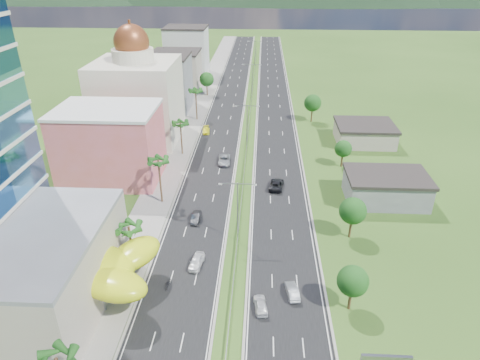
# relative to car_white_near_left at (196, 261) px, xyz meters

# --- Properties ---
(ground) EXTENTS (500.00, 500.00, 0.00)m
(ground) POSITION_rel_car_white_near_left_xyz_m (5.98, -3.00, -0.79)
(ground) COLOR #2D5119
(ground) RESTS_ON ground
(road_left) EXTENTS (11.00, 260.00, 0.04)m
(road_left) POSITION_rel_car_white_near_left_xyz_m (-1.52, 87.00, -0.77)
(road_left) COLOR black
(road_left) RESTS_ON ground
(road_right) EXTENTS (11.00, 260.00, 0.04)m
(road_right) POSITION_rel_car_white_near_left_xyz_m (13.48, 87.00, -0.77)
(road_right) COLOR black
(road_right) RESTS_ON ground
(sidewalk_left) EXTENTS (7.00, 260.00, 0.12)m
(sidewalk_left) POSITION_rel_car_white_near_left_xyz_m (-11.02, 87.00, -0.73)
(sidewalk_left) COLOR gray
(sidewalk_left) RESTS_ON ground
(median_guardrail) EXTENTS (0.10, 216.06, 0.76)m
(median_guardrail) POSITION_rel_car_white_near_left_xyz_m (5.98, 68.99, -0.17)
(median_guardrail) COLOR gray
(median_guardrail) RESTS_ON ground
(streetlight_median_b) EXTENTS (6.04, 0.25, 11.00)m
(streetlight_median_b) POSITION_rel_car_white_near_left_xyz_m (5.98, 7.00, 5.96)
(streetlight_median_b) COLOR gray
(streetlight_median_b) RESTS_ON ground
(streetlight_median_c) EXTENTS (6.04, 0.25, 11.00)m
(streetlight_median_c) POSITION_rel_car_white_near_left_xyz_m (5.98, 47.00, 5.96)
(streetlight_median_c) COLOR gray
(streetlight_median_c) RESTS_ON ground
(streetlight_median_d) EXTENTS (6.04, 0.25, 11.00)m
(streetlight_median_d) POSITION_rel_car_white_near_left_xyz_m (5.98, 92.00, 5.96)
(streetlight_median_d) COLOR gray
(streetlight_median_d) RESTS_ON ground
(streetlight_median_e) EXTENTS (6.04, 0.25, 11.00)m
(streetlight_median_e) POSITION_rel_car_white_near_left_xyz_m (5.98, 137.00, 5.96)
(streetlight_median_e) COLOR gray
(streetlight_median_e) RESTS_ON ground
(lime_canopy) EXTENTS (18.00, 15.00, 7.40)m
(lime_canopy) POSITION_rel_car_white_near_left_xyz_m (-14.02, -7.00, 4.20)
(lime_canopy) COLOR #C8D815
(lime_canopy) RESTS_ON ground
(pink_shophouse) EXTENTS (20.00, 15.00, 15.00)m
(pink_shophouse) POSITION_rel_car_white_near_left_xyz_m (-22.02, 29.00, 6.71)
(pink_shophouse) COLOR #D55F57
(pink_shophouse) RESTS_ON ground
(domed_building) EXTENTS (20.00, 20.00, 28.70)m
(domed_building) POSITION_rel_car_white_near_left_xyz_m (-22.02, 52.00, 10.56)
(domed_building) COLOR beige
(domed_building) RESTS_ON ground
(midrise_grey) EXTENTS (16.00, 15.00, 16.00)m
(midrise_grey) POSITION_rel_car_white_near_left_xyz_m (-21.02, 77.00, 7.21)
(midrise_grey) COLOR slate
(midrise_grey) RESTS_ON ground
(midrise_beige) EXTENTS (16.00, 15.00, 13.00)m
(midrise_beige) POSITION_rel_car_white_near_left_xyz_m (-21.02, 99.00, 5.71)
(midrise_beige) COLOR #AD9E8E
(midrise_beige) RESTS_ON ground
(midrise_white) EXTENTS (16.00, 15.00, 18.00)m
(midrise_white) POSITION_rel_car_white_near_left_xyz_m (-21.02, 122.00, 8.21)
(midrise_white) COLOR silver
(midrise_white) RESTS_ON ground
(shed_near) EXTENTS (15.00, 10.00, 5.00)m
(shed_near) POSITION_rel_car_white_near_left_xyz_m (33.98, 22.00, 1.71)
(shed_near) COLOR slate
(shed_near) RESTS_ON ground
(shed_far) EXTENTS (14.00, 12.00, 4.40)m
(shed_far) POSITION_rel_car_white_near_left_xyz_m (35.98, 52.00, 1.41)
(shed_far) COLOR #AD9E8E
(shed_far) RESTS_ON ground
(palm_tree_b) EXTENTS (3.60, 3.60, 8.10)m
(palm_tree_b) POSITION_rel_car_white_near_left_xyz_m (-9.52, -1.00, 6.27)
(palm_tree_b) COLOR #47301C
(palm_tree_b) RESTS_ON ground
(palm_tree_c) EXTENTS (3.60, 3.60, 9.60)m
(palm_tree_c) POSITION_rel_car_white_near_left_xyz_m (-9.52, 19.00, 7.71)
(palm_tree_c) COLOR #47301C
(palm_tree_c) RESTS_ON ground
(palm_tree_d) EXTENTS (3.60, 3.60, 8.60)m
(palm_tree_d) POSITION_rel_car_white_near_left_xyz_m (-9.52, 42.00, 6.75)
(palm_tree_d) COLOR #47301C
(palm_tree_d) RESTS_ON ground
(palm_tree_e) EXTENTS (3.60, 3.60, 9.40)m
(palm_tree_e) POSITION_rel_car_white_near_left_xyz_m (-9.52, 67.00, 7.52)
(palm_tree_e) COLOR #47301C
(palm_tree_e) RESTS_ON ground
(leafy_tree_lfar) EXTENTS (4.90, 4.90, 8.05)m
(leafy_tree_lfar) POSITION_rel_car_white_near_left_xyz_m (-9.52, 92.00, 4.79)
(leafy_tree_lfar) COLOR #47301C
(leafy_tree_lfar) RESTS_ON ground
(leafy_tree_ra) EXTENTS (4.20, 4.20, 6.90)m
(leafy_tree_ra) POSITION_rel_car_white_near_left_xyz_m (21.98, -8.00, 3.98)
(leafy_tree_ra) COLOR #47301C
(leafy_tree_ra) RESTS_ON ground
(leafy_tree_rb) EXTENTS (4.55, 4.55, 7.47)m
(leafy_tree_rb) POSITION_rel_car_white_near_left_xyz_m (24.98, 9.00, 4.39)
(leafy_tree_rb) COLOR #47301C
(leafy_tree_rb) RESTS_ON ground
(leafy_tree_rc) EXTENTS (3.85, 3.85, 6.33)m
(leafy_tree_rc) POSITION_rel_car_white_near_left_xyz_m (27.98, 37.00, 3.58)
(leafy_tree_rc) COLOR #47301C
(leafy_tree_rc) RESTS_ON ground
(leafy_tree_rd) EXTENTS (4.90, 4.90, 8.05)m
(leafy_tree_rd) POSITION_rel_car_white_near_left_xyz_m (23.98, 67.00, 4.79)
(leafy_tree_rd) COLOR #47301C
(leafy_tree_rd) RESTS_ON ground
(mountain_ridge) EXTENTS (860.00, 140.00, 90.00)m
(mountain_ridge) POSITION_rel_car_white_near_left_xyz_m (65.98, 447.00, -0.79)
(mountain_ridge) COLOR black
(mountain_ridge) RESTS_ON ground
(car_white_near_left) EXTENTS (2.39, 4.62, 1.50)m
(car_white_near_left) POSITION_rel_car_white_near_left_xyz_m (0.00, 0.00, 0.00)
(car_white_near_left) COLOR white
(car_white_near_left) RESTS_ON road_left
(car_dark_left) EXTENTS (1.64, 4.25, 1.38)m
(car_dark_left) POSITION_rel_car_white_near_left_xyz_m (-1.92, 12.62, -0.06)
(car_dark_left) COLOR black
(car_dark_left) RESTS_ON road_left
(car_silver_mid_left) EXTENTS (2.95, 5.88, 1.60)m
(car_silver_mid_left) POSITION_rel_car_white_near_left_xyz_m (1.11, 37.34, 0.05)
(car_silver_mid_left) COLOR #9C9FA3
(car_silver_mid_left) RESTS_ON road_left
(car_yellow_far_left) EXTENTS (2.39, 4.77, 1.33)m
(car_yellow_far_left) POSITION_rel_car_white_near_left_xyz_m (-5.50, 56.53, -0.09)
(car_yellow_far_left) COLOR yellow
(car_yellow_far_left) RESTS_ON road_left
(car_white_near_right) EXTENTS (2.24, 4.32, 1.40)m
(car_white_near_right) POSITION_rel_car_white_near_left_xyz_m (10.01, -8.72, -0.05)
(car_white_near_right) COLOR silver
(car_white_near_right) RESTS_ON road_right
(car_silver_right) EXTENTS (2.08, 4.37, 1.38)m
(car_silver_right) POSITION_rel_car_white_near_left_xyz_m (14.44, -5.79, -0.06)
(car_silver_right) COLOR #AAADB2
(car_silver_right) RESTS_ON road_right
(car_dark_far_right) EXTENTS (3.47, 6.07, 1.60)m
(car_dark_far_right) POSITION_rel_car_white_near_left_xyz_m (12.91, 25.91, 0.05)
(car_dark_far_right) COLOR black
(car_dark_far_right) RESTS_ON road_right
(motorcycle) EXTENTS (0.95, 2.20, 1.36)m
(motorcycle) POSITION_rel_car_white_near_left_xyz_m (-3.34, -5.02, -0.07)
(motorcycle) COLOR black
(motorcycle) RESTS_ON road_left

